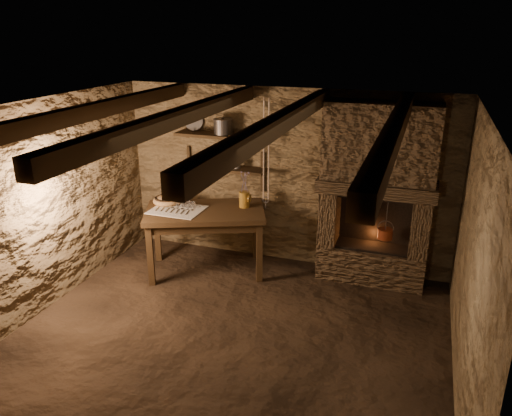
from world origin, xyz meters
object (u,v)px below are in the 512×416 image
(work_table, at_px, (206,238))
(stoneware_jug, at_px, (244,192))
(iron_stockpot, at_px, (223,127))
(wooden_bowl, at_px, (167,201))
(red_pot, at_px, (385,233))

(work_table, relative_size, stoneware_jug, 3.62)
(iron_stockpot, bearing_deg, work_table, -96.57)
(work_table, height_order, stoneware_jug, stoneware_jug)
(stoneware_jug, bearing_deg, iron_stockpot, 163.03)
(work_table, relative_size, iron_stockpot, 7.07)
(stoneware_jug, distance_m, wooden_bowl, 1.07)
(work_table, height_order, iron_stockpot, iron_stockpot)
(wooden_bowl, height_order, iron_stockpot, iron_stockpot)
(work_table, xyz_separation_m, stoneware_jug, (0.45, 0.27, 0.61))
(work_table, bearing_deg, wooden_bowl, 152.94)
(stoneware_jug, bearing_deg, red_pot, 21.47)
(work_table, relative_size, wooden_bowl, 4.74)
(work_table, height_order, red_pot, red_pot)
(red_pot, bearing_deg, stoneware_jug, -175.47)
(stoneware_jug, distance_m, red_pot, 1.87)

